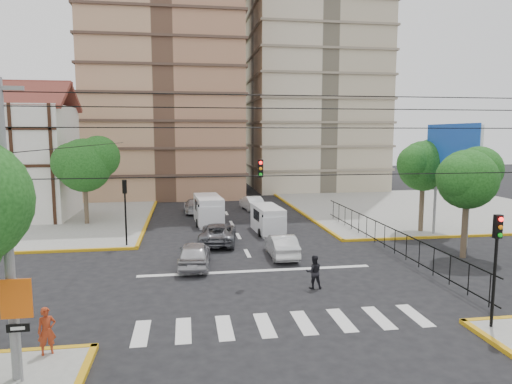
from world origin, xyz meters
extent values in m
plane|color=black|center=(0.00, 0.00, 0.00)|extent=(160.00, 160.00, 0.00)
cube|color=gray|center=(-20.00, 20.00, 0.07)|extent=(26.00, 26.00, 0.15)
cube|color=gray|center=(20.00, 20.00, 0.07)|extent=(26.00, 26.00, 0.15)
cube|color=silver|center=(0.00, -6.00, 0.01)|extent=(12.00, 2.40, 0.01)
cube|color=silver|center=(0.00, 1.20, 0.01)|extent=(13.00, 0.40, 0.01)
cube|color=tan|center=(14.00, 40.00, 24.00)|extent=(17.00, 16.00, 48.00)
cube|color=silver|center=(-19.00, 20.00, 5.00)|extent=(10.00, 8.00, 10.00)
cube|color=maroon|center=(-19.00, 21.90, 10.90)|extent=(10.80, 4.25, 2.65)
cylinder|color=slate|center=(14.50, 4.00, 2.15)|extent=(0.20, 0.20, 4.00)
cylinder|color=slate|center=(14.50, 8.00, 2.15)|extent=(0.20, 0.20, 4.00)
cube|color=silver|center=(14.50, 6.00, 6.15)|extent=(0.25, 6.00, 4.00)
cube|color=blue|center=(14.30, 6.00, 6.15)|extent=(0.08, 6.20, 4.20)
cylinder|color=#473828|center=(13.00, 2.00, 2.10)|extent=(0.36, 0.36, 4.20)
sphere|color=#153F12|center=(13.00, 2.00, 4.84)|extent=(3.60, 3.60, 3.60)
sphere|color=#153F12|center=(13.90, 2.30, 5.38)|extent=(2.88, 2.88, 2.88)
sphere|color=#153F12|center=(12.28, 1.70, 5.03)|extent=(2.70, 2.70, 2.70)
cylinder|color=#473828|center=(14.00, 9.00, 2.24)|extent=(0.36, 0.36, 4.48)
sphere|color=#153F12|center=(14.00, 9.00, 5.16)|extent=(3.80, 3.80, 3.80)
sphere|color=#153F12|center=(14.95, 9.30, 5.73)|extent=(3.04, 3.04, 3.04)
sphere|color=#153F12|center=(13.24, 8.70, 5.35)|extent=(2.85, 2.85, 2.85)
cylinder|color=#473828|center=(-12.00, 16.00, 2.10)|extent=(0.36, 0.36, 4.20)
sphere|color=#153F12|center=(-12.00, 16.00, 5.00)|extent=(4.40, 4.40, 4.40)
sphere|color=#153F12|center=(-10.90, 16.30, 5.67)|extent=(3.52, 3.52, 3.52)
sphere|color=#153F12|center=(-12.88, 15.70, 5.22)|extent=(3.30, 3.30, 3.30)
cylinder|color=black|center=(7.80, -7.80, 1.90)|extent=(0.12, 0.12, 3.50)
cube|color=black|center=(7.80, -7.80, 4.10)|extent=(0.28, 0.22, 0.90)
sphere|color=#FF0C0C|center=(7.80, -7.80, 4.40)|extent=(0.17, 0.17, 0.17)
cylinder|color=black|center=(-7.80, 7.80, 1.90)|extent=(0.12, 0.12, 3.50)
cube|color=black|center=(-7.80, 7.80, 4.10)|extent=(0.28, 0.22, 0.90)
sphere|color=#FF0C0C|center=(-7.80, 7.80, 4.40)|extent=(0.17, 0.17, 0.17)
cube|color=black|center=(0.00, 0.00, 5.80)|extent=(0.28, 0.22, 0.90)
cylinder|color=black|center=(0.00, -9.00, 6.25)|extent=(18.00, 0.03, 0.03)
cylinder|color=slate|center=(-9.00, -9.00, 4.65)|extent=(0.28, 0.28, 9.00)
cylinder|color=slate|center=(-8.80, -9.20, 1.75)|extent=(0.08, 0.08, 3.20)
cube|color=#E5590C|center=(-8.80, -9.25, 2.75)|extent=(0.90, 0.06, 1.20)
cube|color=black|center=(-8.80, -9.25, 1.85)|extent=(0.65, 0.05, 0.25)
cube|color=silver|center=(2.40, 10.99, 1.01)|extent=(2.07, 4.52, 2.03)
cube|color=silver|center=(2.40, 9.22, 0.88)|extent=(1.75, 1.17, 1.41)
cube|color=black|center=(2.40, 8.91, 1.37)|extent=(1.64, 0.21, 0.79)
cylinder|color=black|center=(1.56, 9.57, 0.31)|extent=(0.25, 0.62, 0.62)
cylinder|color=black|center=(3.24, 9.57, 0.31)|extent=(0.25, 0.62, 0.62)
cylinder|color=black|center=(1.56, 12.40, 0.31)|extent=(0.25, 0.62, 0.62)
cylinder|color=black|center=(3.24, 12.40, 0.31)|extent=(0.25, 0.62, 0.62)
cube|color=silver|center=(-1.95, 15.26, 1.16)|extent=(2.40, 5.20, 2.33)
cube|color=silver|center=(-1.95, 13.23, 1.01)|extent=(2.01, 1.36, 1.62)
cube|color=black|center=(-1.95, 12.88, 1.57)|extent=(1.87, 0.24, 0.91)
cylinder|color=black|center=(-2.91, 13.64, 0.35)|extent=(0.25, 0.71, 0.71)
cylinder|color=black|center=(-0.99, 13.64, 0.35)|extent=(0.25, 0.71, 0.71)
cylinder|color=black|center=(-2.91, 16.88, 0.35)|extent=(0.25, 0.71, 0.71)
cylinder|color=black|center=(-0.99, 16.88, 0.35)|extent=(0.25, 0.71, 0.71)
imported|color=#B4B3B8|center=(-3.39, 2.53, 0.75)|extent=(2.10, 4.53, 1.50)
imported|color=silver|center=(1.98, 3.90, 0.71)|extent=(1.53, 4.31, 1.42)
imported|color=slate|center=(-1.65, 8.00, 0.72)|extent=(3.04, 5.44, 1.44)
imported|color=#B1B0B5|center=(-2.99, 20.70, 0.70)|extent=(2.12, 4.89, 1.40)
imported|color=#232325|center=(3.11, 16.29, 0.66)|extent=(1.69, 3.93, 1.32)
imported|color=white|center=(2.68, 21.52, 0.72)|extent=(2.11, 4.51, 1.43)
imported|color=#9A3317|center=(-8.53, -7.50, 0.96)|extent=(0.70, 0.60, 1.63)
imported|color=black|center=(2.34, -2.06, 0.83)|extent=(0.86, 0.69, 1.67)
camera|label=1|loc=(-3.80, -23.06, 7.56)|focal=32.00mm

